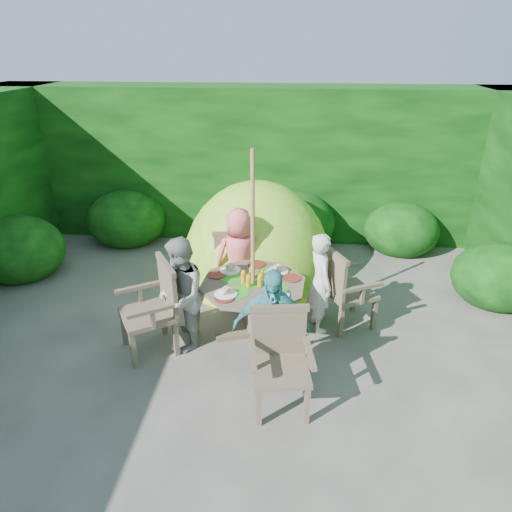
# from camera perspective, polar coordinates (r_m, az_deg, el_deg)

# --- Properties ---
(ground) EXTENTS (60.00, 60.00, 0.00)m
(ground) POSITION_cam_1_polar(r_m,az_deg,el_deg) (4.93, -3.64, -14.55)
(ground) COLOR #4B4843
(ground) RESTS_ON ground
(hedge_enclosure) EXTENTS (9.00, 9.00, 2.50)m
(hedge_enclosure) POSITION_cam_1_polar(r_m,az_deg,el_deg) (5.45, -2.00, 4.86)
(hedge_enclosure) COLOR black
(hedge_enclosure) RESTS_ON ground
(patio_table) EXTENTS (1.53, 1.53, 0.85)m
(patio_table) POSITION_cam_1_polar(r_m,az_deg,el_deg) (5.15, -0.34, -4.44)
(patio_table) COLOR #493D2F
(patio_table) RESTS_ON ground
(parasol_pole) EXTENTS (0.06, 0.06, 2.20)m
(parasol_pole) POSITION_cam_1_polar(r_m,az_deg,el_deg) (4.92, -0.40, 0.63)
(parasol_pole) COLOR #9B6D3E
(parasol_pole) RESTS_ON ground
(garden_chair_right) EXTENTS (0.71, 0.74, 0.97)m
(garden_chair_right) POSITION_cam_1_polar(r_m,az_deg,el_deg) (5.49, 10.91, -3.88)
(garden_chair_right) COLOR #493D2F
(garden_chair_right) RESTS_ON ground
(garden_chair_left) EXTENTS (0.76, 0.79, 1.00)m
(garden_chair_left) POSITION_cam_1_polar(r_m,az_deg,el_deg) (5.11, -12.57, -6.21)
(garden_chair_left) COLOR #493D2F
(garden_chair_left) RESTS_ON ground
(garden_chair_back) EXTENTS (0.58, 0.53, 0.90)m
(garden_chair_back) POSITION_cam_1_polar(r_m,az_deg,el_deg) (6.16, -2.75, -0.41)
(garden_chair_back) COLOR #493D2F
(garden_chair_back) RESTS_ON ground
(garden_chair_front) EXTENTS (0.63, 0.57, 0.93)m
(garden_chair_front) POSITION_cam_1_polar(r_m,az_deg,el_deg) (4.32, 3.03, -12.67)
(garden_chair_front) COLOR #493D2F
(garden_chair_front) RESTS_ON ground
(child_right) EXTENTS (0.41, 0.51, 1.23)m
(child_right) POSITION_cam_1_polar(r_m,az_deg,el_deg) (5.35, 8.03, -3.32)
(child_right) COLOR silver
(child_right) RESTS_ON ground
(child_left) EXTENTS (0.60, 0.72, 1.31)m
(child_left) POSITION_cam_1_polar(r_m,az_deg,el_deg) (5.03, -9.34, -4.84)
(child_left) COLOR gray
(child_left) RESTS_ON ground
(child_back) EXTENTS (0.73, 0.58, 1.30)m
(child_back) POSITION_cam_1_polar(r_m,az_deg,el_deg) (5.82, -2.08, -0.18)
(child_back) COLOR #FC6B68
(child_back) RESTS_ON ground
(child_front) EXTENTS (0.75, 0.33, 1.27)m
(child_front) POSITION_cam_1_polar(r_m,az_deg,el_deg) (4.47, 1.86, -9.01)
(child_front) COLOR teal
(child_front) RESTS_ON ground
(dome_tent) EXTENTS (2.40, 2.40, 2.74)m
(dome_tent) POSITION_cam_1_polar(r_m,az_deg,el_deg) (6.90, 0.08, -1.83)
(dome_tent) COLOR #86BC24
(dome_tent) RESTS_ON ground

